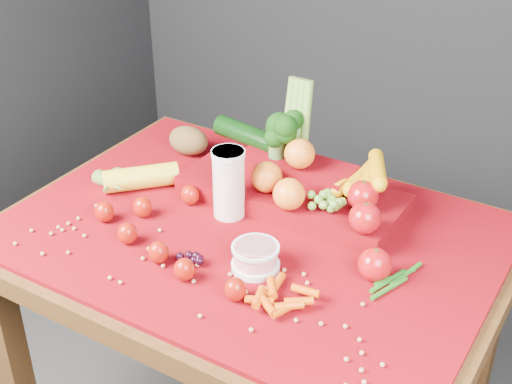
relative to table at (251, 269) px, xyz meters
The scene contains 12 objects.
table is the anchor object (origin of this frame).
red_cloth 0.10m from the table, ahead, with size 1.05×0.75×0.01m, color #66030A.
milk_glass 0.21m from the table, 158.83° to the left, with size 0.08×0.08×0.16m.
yogurt_bowl 0.20m from the table, 54.80° to the right, with size 0.10×0.10×0.05m.
strawberry_scatter 0.24m from the table, 132.66° to the right, with size 0.44×0.28×0.05m.
dark_grape_cluster 0.22m from the table, 103.76° to the right, with size 0.06×0.05×0.03m, color black, non-canonical shape.
soybean_scatter 0.23m from the table, 90.00° to the right, with size 0.84×0.24×0.01m, color #B47D4D, non-canonical shape.
corn_ear 0.39m from the table, behind, with size 0.26×0.26×0.06m.
potato 0.43m from the table, 145.89° to the left, with size 0.11×0.08×0.08m, color brown.
baby_carrot_pile 0.29m from the table, 43.28° to the right, with size 0.17×0.17×0.03m, color #C14506, non-canonical shape.
green_bean_pile 0.36m from the table, ahead, with size 0.14×0.12×0.01m, color #1D5D15, non-canonical shape.
produce_mound 0.23m from the table, 77.46° to the left, with size 0.59×0.35×0.27m.
Camera 1 is at (0.69, -1.11, 1.64)m, focal length 50.00 mm.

